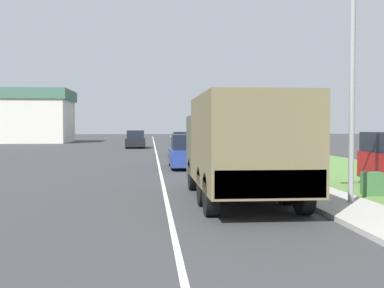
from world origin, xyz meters
The scene contains 11 objects.
ground_plane centered at (0.00, 40.00, 0.00)m, with size 180.00×180.00×0.00m, color #38383A.
lane_centre_stripe centered at (0.00, 40.00, 0.00)m, with size 0.12×120.00×0.00m.
sidewalk_right centered at (4.50, 40.00, 0.06)m, with size 1.80×120.00×0.12m.
grass_strip_right centered at (8.90, 40.00, 0.01)m, with size 7.00×120.00×0.02m.
military_truck centered at (2.07, 12.37, 1.61)m, with size 2.52×6.96×2.91m.
car_nearest_ahead centered at (1.49, 23.31, 0.75)m, with size 1.92×4.18×1.68m.
car_second_ahead centered at (2.05, 33.97, 0.76)m, with size 1.92×4.21×1.70m.
car_third_ahead centered at (-1.88, 46.13, 0.76)m, with size 1.85×4.43×1.71m.
lamp_post centered at (4.53, 11.27, 3.97)m, with size 1.69×0.24×6.40m.
utility_box centered at (6.20, 13.10, 0.37)m, with size 0.55×0.45×0.70m.
building_distant centered at (-18.70, 62.99, 3.43)m, with size 16.07×9.63×6.78m.
Camera 1 is at (-0.45, -0.78, 2.10)m, focal length 45.00 mm.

